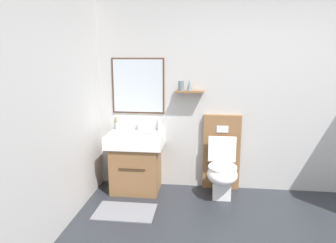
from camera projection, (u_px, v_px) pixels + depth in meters
name	position (u px, v px, depth m)	size (l,w,h in m)	color
wall_back	(267.00, 93.00, 3.97)	(4.63, 0.27, 2.55)	#B7B5B2
wall_left	(5.00, 121.00, 2.30)	(0.12, 4.08, 2.55)	#B7B5B2
bath_mat	(125.00, 212.00, 3.56)	(0.68, 0.44, 0.01)	slate
vanity_sink_left	(136.00, 161.00, 4.07)	(0.72, 0.52, 0.76)	brown
tap_on_left_sink	(139.00, 125.00, 4.17)	(0.03, 0.13, 0.11)	silver
toilet	(222.00, 166.00, 3.97)	(0.48, 0.62, 1.00)	brown
toothbrush_cup	(118.00, 126.00, 4.19)	(0.07, 0.07, 0.20)	silver
soap_dispenser	(160.00, 125.00, 4.13)	(0.06, 0.06, 0.19)	white
folded_hand_towel	(129.00, 135.00, 3.83)	(0.22, 0.16, 0.04)	white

